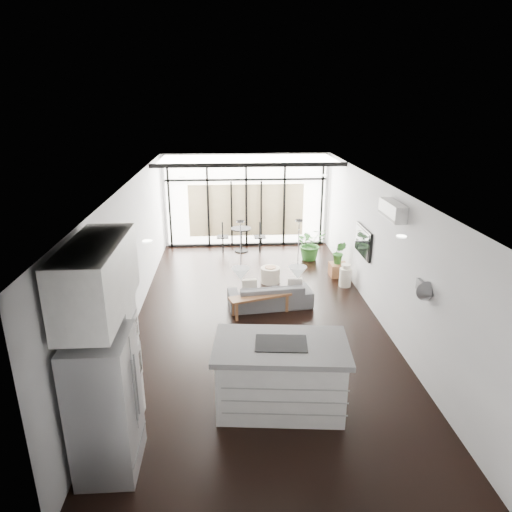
{
  "coord_description": "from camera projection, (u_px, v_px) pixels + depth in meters",
  "views": [
    {
      "loc": [
        -0.57,
        -8.59,
        4.36
      ],
      "look_at": [
        0.0,
        0.3,
        1.25
      ],
      "focal_mm": 32.0,
      "sensor_mm": 36.0,
      "label": 1
    }
  ],
  "objects": [
    {
      "name": "floor",
      "position": [
        257.0,
        317.0,
        9.57
      ],
      "size": [
        5.0,
        10.0,
        0.0
      ],
      "primitive_type": "cube",
      "color": "black",
      "rests_on": "ground"
    },
    {
      "name": "ceiling",
      "position": [
        257.0,
        184.0,
        8.65
      ],
      "size": [
        5.0,
        10.0,
        0.0
      ],
      "primitive_type": "cube",
      "color": "silver",
      "rests_on": "ground"
    },
    {
      "name": "wall_left",
      "position": [
        130.0,
        256.0,
        8.96
      ],
      "size": [
        0.02,
        10.0,
        2.8
      ],
      "primitive_type": "cube",
      "color": "silver",
      "rests_on": "ground"
    },
    {
      "name": "wall_right",
      "position": [
        380.0,
        251.0,
        9.26
      ],
      "size": [
        0.02,
        10.0,
        2.8
      ],
      "primitive_type": "cube",
      "color": "silver",
      "rests_on": "ground"
    },
    {
      "name": "wall_back",
      "position": [
        246.0,
        200.0,
        13.82
      ],
      "size": [
        5.0,
        0.02,
        2.8
      ],
      "primitive_type": "cube",
      "color": "silver",
      "rests_on": "ground"
    },
    {
      "name": "wall_front",
      "position": [
        291.0,
        422.0,
        4.4
      ],
      "size": [
        5.0,
        0.02,
        2.8
      ],
      "primitive_type": "cube",
      "color": "silver",
      "rests_on": "ground"
    },
    {
      "name": "glazing",
      "position": [
        246.0,
        201.0,
        13.71
      ],
      "size": [
        5.0,
        0.2,
        2.8
      ],
      "primitive_type": "cube",
      "color": "black",
      "rests_on": "ground"
    },
    {
      "name": "skylight",
      "position": [
        247.0,
        159.0,
        12.42
      ],
      "size": [
        4.7,
        1.9,
        0.06
      ],
      "primitive_type": "cube",
      "color": "silver",
      "rests_on": "ceiling"
    },
    {
      "name": "neighbour_building",
      "position": [
        246.0,
        210.0,
        13.87
      ],
      "size": [
        3.5,
        0.02,
        1.6
      ],
      "primitive_type": "cube",
      "color": "beige",
      "rests_on": "ground"
    },
    {
      "name": "island",
      "position": [
        281.0,
        375.0,
        6.65
      ],
      "size": [
        2.03,
        1.33,
        1.05
      ],
      "primitive_type": "cube",
      "rotation": [
        0.0,
        0.0,
        -0.1
      ],
      "color": "white",
      "rests_on": "floor"
    },
    {
      "name": "cooktop",
      "position": [
        281.0,
        343.0,
        6.47
      ],
      "size": [
        0.78,
        0.56,
        0.01
      ],
      "primitive_type": "cube",
      "rotation": [
        0.0,
        0.0,
        -0.1
      ],
      "color": "black",
      "rests_on": "island"
    },
    {
      "name": "fridge",
      "position": [
        105.0,
        405.0,
        5.43
      ],
      "size": [
        0.7,
        0.87,
        1.8
      ],
      "primitive_type": "cube",
      "color": "#A0A1A5",
      "rests_on": "floor"
    },
    {
      "name": "appliance_column",
      "position": [
        113.0,
        352.0,
        6.1
      ],
      "size": [
        0.59,
        0.61,
        2.27
      ],
      "primitive_type": "cube",
      "color": "white",
      "rests_on": "floor"
    },
    {
      "name": "upper_cabinets",
      "position": [
        97.0,
        278.0,
        5.37
      ],
      "size": [
        0.62,
        1.75,
        0.86
      ],
      "primitive_type": "cube",
      "color": "white",
      "rests_on": "wall_left"
    },
    {
      "name": "pendant_left",
      "position": [
        241.0,
        274.0,
        6.38
      ],
      "size": [
        0.26,
        0.26,
        0.18
      ],
      "primitive_type": "cone",
      "color": "silver",
      "rests_on": "ceiling"
    },
    {
      "name": "pendant_right",
      "position": [
        298.0,
        273.0,
        6.43
      ],
      "size": [
        0.26,
        0.26,
        0.18
      ],
      "primitive_type": "cone",
      "color": "silver",
      "rests_on": "ceiling"
    },
    {
      "name": "sofa",
      "position": [
        270.0,
        291.0,
        9.96
      ],
      "size": [
        1.86,
        0.73,
        0.71
      ],
      "primitive_type": "imported",
      "rotation": [
        0.0,
        0.0,
        3.25
      ],
      "color": "#48484A",
      "rests_on": "floor"
    },
    {
      "name": "console_bench",
      "position": [
        260.0,
        304.0,
        9.65
      ],
      "size": [
        1.37,
        0.72,
        0.43
      ],
      "primitive_type": "cube",
      "rotation": [
        0.0,
        0.0,
        0.31
      ],
      "color": "brown",
      "rests_on": "floor"
    },
    {
      "name": "pouf",
      "position": [
        270.0,
        275.0,
        11.3
      ],
      "size": [
        0.53,
        0.53,
        0.39
      ],
      "primitive_type": "cylinder",
      "rotation": [
        0.0,
        0.0,
        -0.11
      ],
      "color": "beige",
      "rests_on": "floor"
    },
    {
      "name": "crate",
      "position": [
        338.0,
        270.0,
        11.72
      ],
      "size": [
        0.44,
        0.44,
        0.33
      ],
      "primitive_type": "cube",
      "rotation": [
        0.0,
        0.0,
        0.02
      ],
      "color": "brown",
      "rests_on": "floor"
    },
    {
      "name": "plant_tall",
      "position": [
        310.0,
        247.0,
        12.83
      ],
      "size": [
        1.08,
        1.15,
        0.73
      ],
      "primitive_type": "imported",
      "rotation": [
        0.0,
        0.0,
        0.3
      ],
      "color": "#2B6524",
      "rests_on": "floor"
    },
    {
      "name": "plant_crate",
      "position": [
        339.0,
        259.0,
        11.63
      ],
      "size": [
        0.52,
        0.68,
        0.27
      ],
      "primitive_type": "imported",
      "rotation": [
        0.0,
        0.0,
        -0.34
      ],
      "color": "#2B6524",
      "rests_on": "crate"
    },
    {
      "name": "milk_can",
      "position": [
        345.0,
        275.0,
        11.04
      ],
      "size": [
        0.32,
        0.32,
        0.57
      ],
      "primitive_type": "cylinder",
      "rotation": [
        0.0,
        0.0,
        -0.1
      ],
      "color": "white",
      "rests_on": "floor"
    },
    {
      "name": "bistro_set",
      "position": [
        241.0,
        241.0,
        13.54
      ],
      "size": [
        1.38,
        0.62,
        0.65
      ],
      "primitive_type": "cube",
      "rotation": [
        0.0,
        0.0,
        -0.06
      ],
      "color": "black",
      "rests_on": "floor"
    },
    {
      "name": "tv",
      "position": [
        363.0,
        241.0,
        10.23
      ],
      "size": [
        0.05,
        1.1,
        0.65
      ],
      "primitive_type": "cube",
      "color": "black",
      "rests_on": "wall_right"
    },
    {
      "name": "ac_unit",
      "position": [
        393.0,
        210.0,
        8.15
      ],
      "size": [
        0.22,
        0.9,
        0.3
      ],
      "primitive_type": "cube",
      "color": "white",
      "rests_on": "wall_right"
    },
    {
      "name": "framed_art",
      "position": [
        126.0,
        258.0,
        8.44
      ],
      "size": [
        0.04,
        0.7,
        0.9
      ],
      "primitive_type": "cube",
      "color": "black",
      "rests_on": "wall_left"
    }
  ]
}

